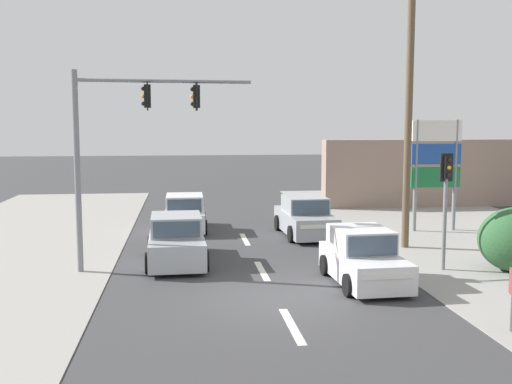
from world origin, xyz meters
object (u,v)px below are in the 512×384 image
object	(u,v)px
traffic_signal_mast	(121,134)
sedan_oncoming_mid	(305,218)
utility_pole_midground_right	(409,86)
sedan_crossing_left	(176,241)
hatchback_kerbside_parked	(363,258)
pedestal_signal_right_kerb	(446,191)
shopping_plaza_sign	(436,159)
hatchback_oncoming_near	(185,214)

from	to	relation	value
traffic_signal_mast	sedan_oncoming_mid	size ratio (longest dim) A/B	1.40
utility_pole_midground_right	sedan_crossing_left	world-z (taller)	utility_pole_midground_right
sedan_oncoming_mid	hatchback_kerbside_parked	distance (m)	7.27
utility_pole_midground_right	traffic_signal_mast	xyz separation A→B (m)	(-9.70, -2.15, -1.59)
pedestal_signal_right_kerb	shopping_plaza_sign	bearing A→B (deg)	68.81
pedestal_signal_right_kerb	hatchback_kerbside_parked	distance (m)	3.53
hatchback_oncoming_near	sedan_crossing_left	size ratio (longest dim) A/B	0.85
utility_pole_midground_right	hatchback_kerbside_parked	size ratio (longest dim) A/B	2.97
pedestal_signal_right_kerb	shopping_plaza_sign	world-z (taller)	shopping_plaza_sign
sedan_oncoming_mid	hatchback_kerbside_parked	bearing A→B (deg)	-88.90
shopping_plaza_sign	pedestal_signal_right_kerb	bearing A→B (deg)	-111.19
sedan_crossing_left	sedan_oncoming_mid	bearing A→B (deg)	39.23
utility_pole_midground_right	pedestal_signal_right_kerb	size ratio (longest dim) A/B	3.08
shopping_plaza_sign	hatchback_kerbside_parked	world-z (taller)	shopping_plaza_sign
hatchback_kerbside_parked	hatchback_oncoming_near	bearing A→B (deg)	118.75
sedan_crossing_left	pedestal_signal_right_kerb	bearing A→B (deg)	-14.09
shopping_plaza_sign	sedan_oncoming_mid	world-z (taller)	shopping_plaza_sign
pedestal_signal_right_kerb	hatchback_oncoming_near	world-z (taller)	pedestal_signal_right_kerb
utility_pole_midground_right	sedan_crossing_left	xyz separation A→B (m)	(-8.14, -1.34, -5.03)
traffic_signal_mast	pedestal_signal_right_kerb	world-z (taller)	traffic_signal_mast
shopping_plaza_sign	hatchback_oncoming_near	world-z (taller)	shopping_plaza_sign
utility_pole_midground_right	hatchback_kerbside_parked	bearing A→B (deg)	-123.34
shopping_plaza_sign	hatchback_kerbside_parked	bearing A→B (deg)	-125.31
shopping_plaza_sign	hatchback_oncoming_near	distance (m)	10.61
pedestal_signal_right_kerb	sedan_oncoming_mid	distance (m)	7.06
utility_pole_midground_right	sedan_crossing_left	distance (m)	9.66
hatchback_kerbside_parked	pedestal_signal_right_kerb	bearing A→B (deg)	21.28
traffic_signal_mast	utility_pole_midground_right	bearing A→B (deg)	12.51
shopping_plaza_sign	hatchback_kerbside_parked	distance (m)	9.59
sedan_oncoming_mid	hatchback_oncoming_near	bearing A→B (deg)	160.81
traffic_signal_mast	hatchback_oncoming_near	bearing A→B (deg)	74.26
pedestal_signal_right_kerb	hatchback_kerbside_parked	size ratio (longest dim) A/B	0.96
hatchback_oncoming_near	hatchback_kerbside_parked	world-z (taller)	same
hatchback_oncoming_near	hatchback_kerbside_parked	size ratio (longest dim) A/B	0.99
traffic_signal_mast	hatchback_oncoming_near	xyz separation A→B (m)	(1.86, 6.59, -3.44)
traffic_signal_mast	sedan_crossing_left	distance (m)	3.87
utility_pole_midground_right	shopping_plaza_sign	distance (m)	4.82
shopping_plaza_sign	hatchback_oncoming_near	xyz separation A→B (m)	(-10.28, 1.32, -2.28)
hatchback_oncoming_near	sedan_oncoming_mid	size ratio (longest dim) A/B	0.85
traffic_signal_mast	shopping_plaza_sign	bearing A→B (deg)	23.49
traffic_signal_mast	shopping_plaza_sign	size ratio (longest dim) A/B	1.30
utility_pole_midground_right	hatchback_kerbside_parked	xyz separation A→B (m)	(-2.95, -4.48, -5.03)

